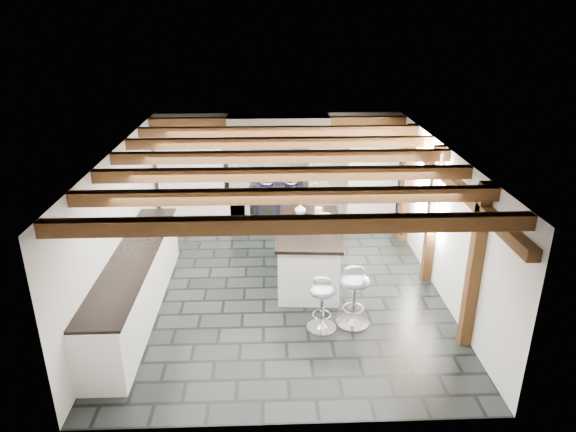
{
  "coord_description": "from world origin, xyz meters",
  "views": [
    {
      "loc": [
        -0.2,
        -7.36,
        4.22
      ],
      "look_at": [
        0.1,
        0.4,
        1.1
      ],
      "focal_mm": 32.0,
      "sensor_mm": 36.0,
      "label": 1
    }
  ],
  "objects_px": {
    "bar_stool_near": "(354,290)",
    "bar_stool_far": "(322,298)",
    "kitchen_island": "(309,252)",
    "range_cooker": "(279,204)"
  },
  "relations": [
    {
      "from": "kitchen_island",
      "to": "bar_stool_far",
      "type": "xyz_separation_m",
      "value": [
        0.08,
        -1.49,
        -0.0
      ]
    },
    {
      "from": "range_cooker",
      "to": "kitchen_island",
      "type": "height_order",
      "value": "kitchen_island"
    },
    {
      "from": "kitchen_island",
      "to": "bar_stool_far",
      "type": "height_order",
      "value": "kitchen_island"
    },
    {
      "from": "range_cooker",
      "to": "bar_stool_far",
      "type": "bearing_deg",
      "value": -82.37
    },
    {
      "from": "kitchen_island",
      "to": "bar_stool_near",
      "type": "xyz_separation_m",
      "value": [
        0.54,
        -1.38,
        0.06
      ]
    },
    {
      "from": "kitchen_island",
      "to": "bar_stool_near",
      "type": "distance_m",
      "value": 1.49
    },
    {
      "from": "bar_stool_near",
      "to": "bar_stool_far",
      "type": "height_order",
      "value": "bar_stool_near"
    },
    {
      "from": "range_cooker",
      "to": "bar_stool_near",
      "type": "height_order",
      "value": "range_cooker"
    },
    {
      "from": "kitchen_island",
      "to": "bar_stool_far",
      "type": "bearing_deg",
      "value": -82.77
    },
    {
      "from": "kitchen_island",
      "to": "bar_stool_far",
      "type": "distance_m",
      "value": 1.49
    }
  ]
}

